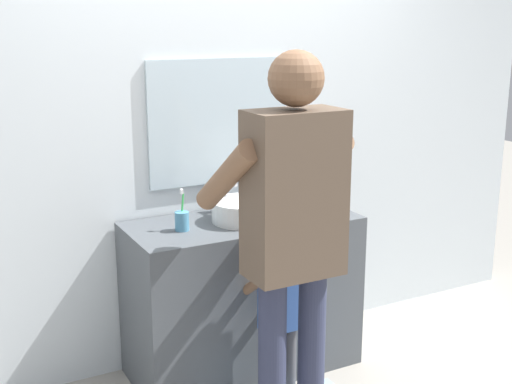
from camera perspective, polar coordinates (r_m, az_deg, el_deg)
back_wall at (r=3.65m, az=-3.50°, el=6.54°), size 4.40×0.10×2.70m
vanity_cabinet at (r=3.62m, az=-1.13°, el=-8.81°), size 1.20×0.54×0.84m
sink_basin at (r=3.44m, az=-1.02°, el=-1.58°), size 0.34×0.34×0.11m
faucet at (r=3.61m, az=-2.51°, el=-0.42°), size 0.18×0.14×0.18m
toothbrush_cup at (r=3.31m, az=-6.33°, el=-2.43°), size 0.07×0.07×0.21m
child_toddler at (r=3.25m, az=2.12°, el=-9.56°), size 0.27×0.27×0.88m
adult_parent at (r=2.80m, az=3.09°, el=-2.28°), size 0.54×0.57×1.74m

